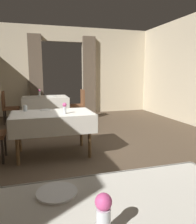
# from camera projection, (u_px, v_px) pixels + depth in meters

# --- Properties ---
(ground) EXTENTS (10.08, 10.08, 0.00)m
(ground) POSITION_uv_depth(u_px,v_px,m) (96.00, 152.00, 4.04)
(ground) COLOR #4C3D2D
(wall_back) EXTENTS (6.40, 0.27, 3.00)m
(wall_back) POSITION_uv_depth(u_px,v_px,m) (63.00, 70.00, 7.72)
(wall_back) COLOR beige
(wall_back) RESTS_ON ground
(dining_table_mid) EXTENTS (1.39, 0.89, 0.75)m
(dining_table_mid) POSITION_uv_depth(u_px,v_px,m) (53.00, 118.00, 3.82)
(dining_table_mid) COLOR brown
(dining_table_mid) RESTS_ON ground
(dining_table_far) EXTENTS (1.29, 1.00, 0.75)m
(dining_table_far) POSITION_uv_depth(u_px,v_px,m) (45.00, 100.00, 6.46)
(dining_table_far) COLOR brown
(dining_table_far) RESTS_ON ground
(chair_far_left) EXTENTS (0.44, 0.44, 0.93)m
(chair_far_left) POSITION_uv_depth(u_px,v_px,m) (8.00, 106.00, 6.27)
(chair_far_left) COLOR black
(chair_far_left) RESTS_ON ground
(chair_far_right) EXTENTS (0.45, 0.44, 0.93)m
(chair_far_right) POSITION_uv_depth(u_px,v_px,m) (79.00, 103.00, 6.86)
(chair_far_right) COLOR black
(chair_far_right) RESTS_ON ground
(flower_vase_near) EXTENTS (0.07, 0.07, 0.19)m
(flower_vase_near) POSITION_uv_depth(u_px,v_px,m) (103.00, 214.00, 0.89)
(flower_vase_near) COLOR silver
(flower_vase_near) RESTS_ON dining_table_near
(plate_near_b) EXTENTS (0.23, 0.23, 0.01)m
(plate_near_b) POSITION_uv_depth(u_px,v_px,m) (57.00, 192.00, 1.24)
(plate_near_b) COLOR white
(plate_near_b) RESTS_ON dining_table_near
(flower_vase_mid) EXTENTS (0.07, 0.07, 0.19)m
(flower_vase_mid) POSITION_uv_depth(u_px,v_px,m) (65.00, 108.00, 3.69)
(flower_vase_mid) COLOR silver
(flower_vase_mid) RESTS_ON dining_table_mid
(glass_mid_b) EXTENTS (0.07, 0.07, 0.11)m
(glass_mid_b) POSITION_uv_depth(u_px,v_px,m) (25.00, 108.00, 3.95)
(glass_mid_b) COLOR silver
(glass_mid_b) RESTS_ON dining_table_mid
(plate_mid_c) EXTENTS (0.22, 0.22, 0.01)m
(plate_mid_c) POSITION_uv_depth(u_px,v_px,m) (46.00, 110.00, 4.06)
(plate_mid_c) COLOR white
(plate_mid_c) RESTS_ON dining_table_mid
(flower_vase_far) EXTENTS (0.07, 0.07, 0.20)m
(flower_vase_far) POSITION_uv_depth(u_px,v_px,m) (40.00, 92.00, 6.66)
(flower_vase_far) COLOR silver
(flower_vase_far) RESTS_ON dining_table_far
(plate_far_b) EXTENTS (0.23, 0.23, 0.01)m
(plate_far_b) POSITION_uv_depth(u_px,v_px,m) (53.00, 96.00, 6.52)
(plate_far_b) COLOR white
(plate_far_b) RESTS_ON dining_table_far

